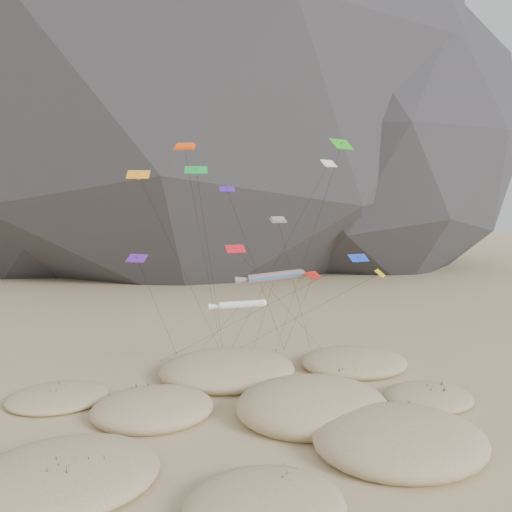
{
  "coord_description": "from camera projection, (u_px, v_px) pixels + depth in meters",
  "views": [
    {
      "loc": [
        -10.52,
        -41.13,
        20.22
      ],
      "look_at": [
        0.52,
        12.0,
        14.21
      ],
      "focal_mm": 35.0,
      "sensor_mm": 36.0,
      "label": 1
    }
  ],
  "objects": [
    {
      "name": "ground",
      "position": [
        278.0,
        429.0,
        44.38
      ],
      "size": [
        500.0,
        500.0,
        0.0
      ],
      "primitive_type": "plane",
      "color": "#CCB789",
      "rests_on": "ground"
    },
    {
      "name": "rock_headland",
      "position": [
        204.0,
        29.0,
        153.19
      ],
      "size": [
        226.37,
        148.64,
        177.5
      ],
      "color": "black",
      "rests_on": "ground"
    },
    {
      "name": "dunes",
      "position": [
        269.0,
        406.0,
        47.56
      ],
      "size": [
        46.34,
        37.2,
        4.37
      ],
      "color": "#CCB789",
      "rests_on": "ground"
    },
    {
      "name": "dune_grass",
      "position": [
        270.0,
        405.0,
        47.54
      ],
      "size": [
        40.33,
        27.7,
        1.59
      ],
      "color": "black",
      "rests_on": "ground"
    },
    {
      "name": "kite_stakes",
      "position": [
        252.0,
        352.0,
        66.28
      ],
      "size": [
        21.73,
        5.85,
        0.3
      ],
      "color": "#3F2D1E",
      "rests_on": "ground"
    },
    {
      "name": "rainbow_tube_kite",
      "position": [
        272.0,
        277.0,
        54.12
      ],
      "size": [
        7.74,
        15.07,
        12.86
      ],
      "color": "orange",
      "rests_on": "ground"
    },
    {
      "name": "white_tube_kite",
      "position": [
        239.0,
        305.0,
        51.09
      ],
      "size": [
        5.88,
        18.03,
        10.24
      ],
      "color": "white",
      "rests_on": "ground"
    },
    {
      "name": "orange_parafoil",
      "position": [
        185.0,
        150.0,
        55.59
      ],
      "size": [
        6.72,
        13.55,
        26.68
      ],
      "color": "#FF500D",
      "rests_on": "ground"
    },
    {
      "name": "multi_parafoil",
      "position": [
        279.0,
        223.0,
        55.06
      ],
      "size": [
        8.29,
        10.96,
        18.52
      ],
      "color": "red",
      "rests_on": "ground"
    },
    {
      "name": "delta_kites",
      "position": [
        271.0,
        214.0,
        53.55
      ],
      "size": [
        29.12,
        20.08,
        27.14
      ],
      "color": "white",
      "rests_on": "ground"
    }
  ]
}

